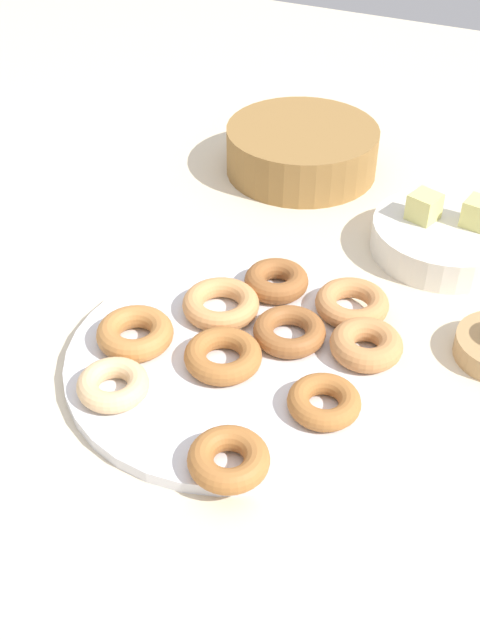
{
  "coord_description": "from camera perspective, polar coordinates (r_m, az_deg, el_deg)",
  "views": [
    {
      "loc": [
        0.28,
        -0.58,
        0.6
      ],
      "look_at": [
        0.0,
        0.03,
        0.04
      ],
      "focal_mm": 44.02,
      "sensor_mm": 36.0,
      "label": 1
    }
  ],
  "objects": [
    {
      "name": "donut_9",
      "position": [
        0.89,
        3.62,
        -0.84
      ],
      "size": [
        0.11,
        0.11,
        0.02
      ],
      "primitive_type": "torus",
      "rotation": [
        0.0,
        0.0,
        1.23
      ],
      "color": "#995B2D",
      "rests_on": "donut_plate"
    },
    {
      "name": "basket",
      "position": [
        1.24,
        4.51,
        12.23
      ],
      "size": [
        0.28,
        0.28,
        0.07
      ],
      "primitive_type": "cylinder",
      "rotation": [
        0.0,
        0.0,
        1.33
      ],
      "color": "olive",
      "rests_on": "ground_plane"
    },
    {
      "name": "donut_5",
      "position": [
        0.84,
        -9.21,
        -4.67
      ],
      "size": [
        0.08,
        0.08,
        0.02
      ],
      "primitive_type": "torus",
      "rotation": [
        0.0,
        0.0,
        1.67
      ],
      "color": "#EABC84",
      "rests_on": "donut_plate"
    },
    {
      "name": "donut_1",
      "position": [
        0.88,
        9.16,
        -1.78
      ],
      "size": [
        0.1,
        0.1,
        0.03
      ],
      "primitive_type": "torus",
      "rotation": [
        0.0,
        0.0,
        3.44
      ],
      "color": "#C6844C",
      "rests_on": "donut_plate"
    },
    {
      "name": "donut_4",
      "position": [
        0.75,
        -0.83,
        -10.08
      ],
      "size": [
        0.11,
        0.11,
        0.03
      ],
      "primitive_type": "torus",
      "rotation": [
        0.0,
        0.0,
        5.78
      ],
      "color": "#AD6B33",
      "rests_on": "donut_plate"
    },
    {
      "name": "donut_2",
      "position": [
        0.93,
        -1.4,
        1.16
      ],
      "size": [
        0.13,
        0.13,
        0.02
      ],
      "primitive_type": "torus",
      "rotation": [
        0.0,
        0.0,
        2.29
      ],
      "color": "tan",
      "rests_on": "donut_plate"
    },
    {
      "name": "donut_8",
      "position": [
        0.89,
        -7.64,
        -0.97
      ],
      "size": [
        0.12,
        0.12,
        0.03
      ],
      "primitive_type": "torus",
      "rotation": [
        0.0,
        0.0,
        1.03
      ],
      "color": "#BC7A3D",
      "rests_on": "donut_plate"
    },
    {
      "name": "donut_0",
      "position": [
        0.96,
        2.84,
        2.81
      ],
      "size": [
        0.11,
        0.11,
        0.03
      ],
      "primitive_type": "torus",
      "rotation": [
        0.0,
        0.0,
        2.6
      ],
      "color": "#995B2D",
      "rests_on": "donut_plate"
    },
    {
      "name": "ground_plane",
      "position": [
        0.88,
        -0.82,
        -3.33
      ],
      "size": [
        2.4,
        2.4,
        0.0
      ],
      "primitive_type": "plane",
      "color": "beige"
    },
    {
      "name": "donut_6",
      "position": [
        0.86,
        -1.3,
        -2.6
      ],
      "size": [
        0.09,
        0.09,
        0.02
      ],
      "primitive_type": "torus",
      "rotation": [
        0.0,
        0.0,
        6.26
      ],
      "color": "#AD6B33",
      "rests_on": "donut_plate"
    },
    {
      "name": "melon_chunk_left",
      "position": [
        1.07,
        13.24,
        8.02
      ],
      "size": [
        0.05,
        0.05,
        0.04
      ],
      "primitive_type": "cube",
      "rotation": [
        0.0,
        0.0,
        -0.32
      ],
      "color": "#DBD67A",
      "rests_on": "fruit_bowl"
    },
    {
      "name": "melon_chunk_right",
      "position": [
        1.07,
        16.96,
        7.45
      ],
      "size": [
        0.04,
        0.04,
        0.04
      ],
      "primitive_type": "cube",
      "rotation": [
        0.0,
        0.0,
        -0.19
      ],
      "color": "#DBD67A",
      "rests_on": "fruit_bowl"
    },
    {
      "name": "fruit_bowl",
      "position": [
        1.09,
        14.67,
        5.79
      ],
      "size": [
        0.2,
        0.2,
        0.04
      ],
      "primitive_type": "cylinder",
      "color": "silver",
      "rests_on": "ground_plane"
    },
    {
      "name": "donut_3",
      "position": [
        0.81,
        6.13,
        -5.93
      ],
      "size": [
        0.1,
        0.1,
        0.02
      ],
      "primitive_type": "torus",
      "rotation": [
        0.0,
        0.0,
        1.13
      ],
      "color": "#AD6B33",
      "rests_on": "donut_plate"
    },
    {
      "name": "donut_plate",
      "position": [
        0.88,
        -0.83,
        -2.99
      ],
      "size": [
        0.37,
        0.37,
        0.01
      ],
      "primitive_type": "cylinder",
      "color": "silver",
      "rests_on": "ground_plane"
    },
    {
      "name": "donut_7",
      "position": [
        0.94,
        8.14,
        1.2
      ],
      "size": [
        0.11,
        0.11,
        0.03
      ],
      "primitive_type": "torus",
      "rotation": [
        0.0,
        0.0,
        5.02
      ],
      "color": "#C6844C",
      "rests_on": "donut_plate"
    }
  ]
}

